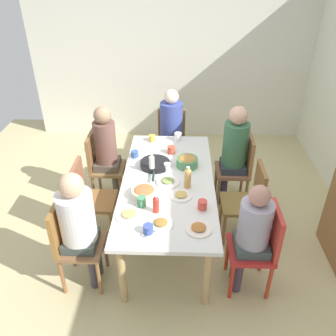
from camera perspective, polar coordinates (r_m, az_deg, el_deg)
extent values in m
plane|color=#C7BA85|center=(4.07, 0.00, -10.59)|extent=(6.13, 6.13, 0.00)
cube|color=silver|center=(5.79, 0.92, 17.49)|extent=(0.12, 4.53, 2.60)
cube|color=silver|center=(3.62, 0.00, -2.28)|extent=(2.02, 0.94, 0.04)
cylinder|color=tan|center=(4.61, -4.25, 0.43)|extent=(0.07, 0.07, 0.69)
cylinder|color=tan|center=(3.22, -7.51, -16.80)|extent=(0.07, 0.07, 0.69)
cylinder|color=tan|center=(4.59, 5.03, 0.27)|extent=(0.07, 0.07, 0.69)
cylinder|color=tan|center=(3.20, 6.42, -17.17)|extent=(0.07, 0.07, 0.69)
cube|color=olive|center=(3.84, 11.65, -5.81)|extent=(0.40, 0.40, 0.04)
cylinder|color=brown|center=(3.89, 14.14, -9.96)|extent=(0.04, 0.04, 0.43)
cylinder|color=brown|center=(4.14, 13.32, -6.83)|extent=(0.04, 0.04, 0.43)
cylinder|color=brown|center=(3.83, 9.10, -10.02)|extent=(0.04, 0.04, 0.43)
cylinder|color=#945F31|center=(4.09, 8.61, -6.83)|extent=(0.04, 0.04, 0.43)
cube|color=brown|center=(3.74, 14.76, -2.95)|extent=(0.38, 0.04, 0.45)
cube|color=olive|center=(4.42, -9.75, -0.05)|extent=(0.40, 0.40, 0.04)
cylinder|color=brown|center=(4.72, -11.16, -1.23)|extent=(0.04, 0.04, 0.43)
cylinder|color=brown|center=(4.45, -12.03, -3.63)|extent=(0.04, 0.04, 0.43)
cylinder|color=#915A39|center=(4.65, -7.08, -1.32)|extent=(0.04, 0.04, 0.43)
cylinder|color=olive|center=(4.38, -7.70, -3.77)|extent=(0.04, 0.04, 0.43)
cube|color=olive|center=(4.34, -12.36, 2.62)|extent=(0.38, 0.04, 0.45)
cylinder|color=brown|center=(4.59, -8.11, -1.82)|extent=(0.09, 0.09, 0.45)
cylinder|color=#515246|center=(4.46, -8.42, -2.96)|extent=(0.09, 0.09, 0.45)
cube|color=brown|center=(4.39, -9.82, 0.61)|extent=(0.30, 0.30, 0.10)
cylinder|color=brown|center=(4.24, -10.20, 4.15)|extent=(0.26, 0.26, 0.51)
sphere|color=#9F7D5D|center=(4.09, -10.66, 8.47)|extent=(0.20, 0.20, 0.20)
cube|color=brown|center=(3.88, -11.52, -5.33)|extent=(0.40, 0.40, 0.04)
cylinder|color=#925B40|center=(4.19, -12.99, -6.28)|extent=(0.04, 0.04, 0.43)
cylinder|color=brown|center=(3.94, -14.11, -9.33)|extent=(0.04, 0.04, 0.43)
cylinder|color=brown|center=(4.12, -8.38, -6.48)|extent=(0.04, 0.04, 0.43)
cylinder|color=olive|center=(3.86, -9.19, -9.61)|extent=(0.04, 0.04, 0.43)
cube|color=#94593D|center=(3.79, -14.54, -2.39)|extent=(0.38, 0.04, 0.45)
cube|color=#B22422|center=(3.34, 13.28, -12.88)|extent=(0.40, 0.40, 0.04)
cylinder|color=#B2371F|center=(3.43, 16.20, -17.46)|extent=(0.04, 0.04, 0.43)
cylinder|color=#B42C26|center=(3.65, 15.08, -13.44)|extent=(0.04, 0.04, 0.43)
cylinder|color=red|center=(3.36, 10.30, -17.71)|extent=(0.04, 0.04, 0.43)
cylinder|color=#B8371C|center=(3.59, 9.65, -13.58)|extent=(0.04, 0.04, 0.43)
cube|color=#BF352B|center=(3.23, 16.97, -9.80)|extent=(0.38, 0.04, 0.45)
cylinder|color=#443549|center=(3.43, 11.34, -16.42)|extent=(0.09, 0.09, 0.45)
cylinder|color=#434346|center=(3.53, 10.98, -14.49)|extent=(0.09, 0.09, 0.45)
cube|color=#394646|center=(3.30, 13.41, -12.14)|extent=(0.30, 0.30, 0.10)
cylinder|color=#9A96A7|center=(3.13, 14.00, -8.72)|extent=(0.29, 0.29, 0.42)
sphere|color=#AE7665|center=(2.95, 14.73, -4.41)|extent=(0.18, 0.18, 0.18)
cube|color=brown|center=(4.39, 10.44, -0.41)|extent=(0.40, 0.40, 0.04)
cylinder|color=olive|center=(4.40, 12.61, -4.11)|extent=(0.04, 0.04, 0.43)
cylinder|color=brown|center=(4.68, 11.98, -1.66)|extent=(0.04, 0.04, 0.43)
cylinder|color=olive|center=(4.35, 8.20, -4.08)|extent=(0.04, 0.04, 0.43)
cylinder|color=olive|center=(4.63, 7.84, -1.60)|extent=(0.04, 0.04, 0.43)
cube|color=#94633A|center=(4.30, 13.11, 2.19)|extent=(0.38, 0.04, 0.45)
cylinder|color=#352B49|center=(4.43, 9.01, -3.30)|extent=(0.09, 0.09, 0.45)
cylinder|color=#2A2D48|center=(4.56, 8.81, -2.13)|extent=(0.09, 0.09, 0.45)
cube|color=#2C3644|center=(4.36, 10.51, 0.25)|extent=(0.30, 0.30, 0.10)
cylinder|color=#396C48|center=(4.20, 10.93, 3.89)|extent=(0.29, 0.29, 0.53)
sphere|color=tan|center=(4.05, 11.45, 8.40)|extent=(0.22, 0.22, 0.22)
cube|color=brown|center=(3.39, -13.87, -12.22)|extent=(0.40, 0.40, 0.04)
cylinder|color=olive|center=(3.71, -15.38, -12.71)|extent=(0.04, 0.04, 0.43)
cylinder|color=#955C34|center=(3.49, -16.88, -16.59)|extent=(0.04, 0.04, 0.43)
cylinder|color=brown|center=(3.63, -10.10, -13.10)|extent=(0.04, 0.04, 0.43)
cylinder|color=olive|center=(3.40, -11.19, -17.13)|extent=(0.04, 0.04, 0.43)
cube|color=olive|center=(3.29, -17.46, -9.02)|extent=(0.38, 0.04, 0.45)
cylinder|color=#3C4243|center=(3.57, -11.52, -13.93)|extent=(0.09, 0.09, 0.45)
cylinder|color=#443C45|center=(3.47, -12.07, -15.81)|extent=(0.09, 0.09, 0.45)
cube|color=#3C4541|center=(3.35, -14.01, -11.48)|extent=(0.30, 0.30, 0.10)
cylinder|color=silver|center=(3.16, -14.68, -7.71)|extent=(0.32, 0.32, 0.47)
sphere|color=tan|center=(2.97, -15.54, -2.75)|extent=(0.21, 0.21, 0.21)
cube|color=olive|center=(4.89, 0.52, 3.75)|extent=(0.40, 0.40, 0.04)
cylinder|color=#8F5D39|center=(5.14, 2.45, 2.41)|extent=(0.04, 0.04, 0.43)
cylinder|color=olive|center=(5.15, -1.33, 2.47)|extent=(0.04, 0.04, 0.43)
cylinder|color=olive|center=(4.85, 2.46, 0.42)|extent=(0.04, 0.04, 0.43)
cylinder|color=olive|center=(4.86, -1.55, 0.50)|extent=(0.04, 0.04, 0.43)
cube|color=brown|center=(4.94, 0.59, 7.14)|extent=(0.04, 0.38, 0.45)
cylinder|color=#3D3F3F|center=(4.90, 1.41, 0.97)|extent=(0.09, 0.09, 0.45)
cylinder|color=#444844|center=(4.91, -0.45, 1.00)|extent=(0.09, 0.09, 0.45)
cube|color=#483D49|center=(4.86, 0.53, 4.38)|extent=(0.30, 0.30, 0.10)
cylinder|color=#3C4A9A|center=(4.72, 0.54, 7.68)|extent=(0.30, 0.30, 0.51)
sphere|color=#F9D9BC|center=(4.59, 0.57, 11.57)|extent=(0.19, 0.19, 0.19)
cylinder|color=silver|center=(3.38, 2.13, -4.56)|extent=(0.21, 0.21, 0.01)
ellipsoid|color=tan|center=(3.37, 2.13, -4.30)|extent=(0.12, 0.12, 0.02)
cylinder|color=silver|center=(3.06, -1.18, -9.10)|extent=(0.22, 0.22, 0.01)
ellipsoid|color=olive|center=(3.05, -1.18, -8.83)|extent=(0.12, 0.12, 0.02)
cylinder|color=white|center=(3.17, -6.36, -7.67)|extent=(0.24, 0.24, 0.01)
ellipsoid|color=tan|center=(3.16, -6.38, -7.40)|extent=(0.13, 0.13, 0.02)
cylinder|color=silver|center=(3.03, 5.01, -9.85)|extent=(0.23, 0.23, 0.01)
ellipsoid|color=#AA662E|center=(3.02, 5.03, -9.57)|extent=(0.13, 0.13, 0.02)
cylinder|color=silver|center=(3.58, -0.04, -2.28)|extent=(0.24, 0.24, 0.01)
ellipsoid|color=#7E934C|center=(3.56, -0.04, -2.02)|extent=(0.13, 0.13, 0.02)
cylinder|color=#488552|center=(3.83, 3.14, 0.94)|extent=(0.23, 0.23, 0.10)
ellipsoid|color=#AC7937|center=(3.80, 3.16, 1.58)|extent=(0.19, 0.19, 0.04)
cylinder|color=beige|center=(3.37, -3.89, -4.10)|extent=(0.25, 0.25, 0.07)
ellipsoid|color=#B56A3A|center=(3.35, -3.91, -3.58)|extent=(0.20, 0.20, 0.04)
cylinder|color=black|center=(3.83, -2.13, 0.68)|extent=(0.33, 0.33, 0.06)
cylinder|color=black|center=(3.61, -2.39, -1.25)|extent=(0.18, 0.02, 0.02)
cylinder|color=#D04538|center=(3.23, 5.62, -5.98)|extent=(0.09, 0.09, 0.09)
torus|color=#CA5147|center=(3.18, 5.67, -6.59)|extent=(0.05, 0.01, 0.05)
cylinder|color=#C54B33|center=(4.08, 0.53, 3.01)|extent=(0.09, 0.09, 0.08)
torus|color=#C75234|center=(4.03, 0.51, 2.62)|extent=(0.05, 0.01, 0.05)
cylinder|color=#3C519B|center=(2.98, -3.26, -9.90)|extent=(0.09, 0.09, 0.08)
torus|color=#2853A4|center=(2.93, -3.35, -10.61)|extent=(0.05, 0.01, 0.05)
cylinder|color=white|center=(3.75, -0.15, 0.17)|extent=(0.07, 0.07, 0.09)
torus|color=white|center=(3.71, -0.17, -0.21)|extent=(0.05, 0.01, 0.05)
cylinder|color=#E9BE49|center=(4.36, -2.60, 4.90)|extent=(0.08, 0.08, 0.08)
torus|color=#DCD044|center=(4.31, -2.65, 4.58)|extent=(0.05, 0.01, 0.05)
cylinder|color=#458A61|center=(3.25, -4.31, -5.47)|extent=(0.08, 0.08, 0.10)
torus|color=#438F66|center=(3.21, -4.40, -6.04)|extent=(0.05, 0.01, 0.05)
cylinder|color=#3B609E|center=(4.03, -5.45, 2.31)|extent=(0.09, 0.09, 0.07)
torus|color=#375A95|center=(3.98, -5.54, 1.91)|extent=(0.05, 0.01, 0.05)
cylinder|color=white|center=(4.37, 1.65, 5.15)|extent=(0.09, 0.09, 0.10)
torus|color=white|center=(4.32, 1.64, 4.81)|extent=(0.05, 0.01, 0.05)
cylinder|color=silver|center=(3.69, -2.66, 0.51)|extent=(0.06, 0.06, 0.19)
cone|color=silver|center=(3.63, -2.70, 2.02)|extent=(0.05, 0.05, 0.03)
cylinder|color=white|center=(3.62, -2.71, 2.29)|extent=(0.03, 0.03, 0.01)
cylinder|color=red|center=(3.16, -1.97, -6.09)|extent=(0.06, 0.06, 0.14)
cone|color=red|center=(3.11, -2.00, -4.84)|extent=(0.05, 0.05, 0.03)
cylinder|color=silver|center=(3.10, -2.01, -4.54)|extent=(0.03, 0.03, 0.01)
cylinder|color=tan|center=(3.46, 3.23, -1.79)|extent=(0.07, 0.07, 0.20)
cone|color=tan|center=(3.40, 3.29, -0.21)|extent=(0.06, 0.06, 0.03)
cylinder|color=silver|center=(3.39, 3.30, 0.07)|extent=(0.03, 0.03, 0.01)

